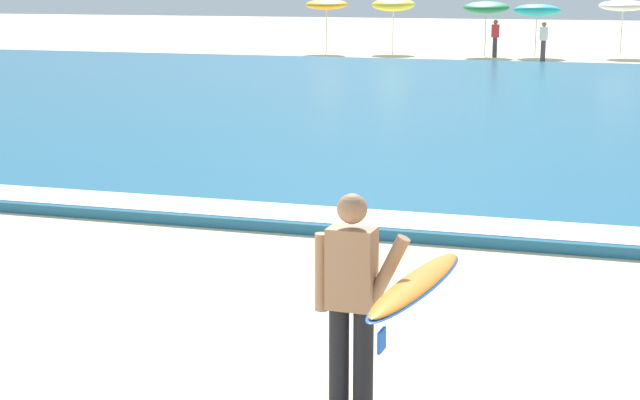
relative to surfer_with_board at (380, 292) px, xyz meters
The scene contains 11 objects.
ground_plane 2.49m from the surfer_with_board, behind, with size 160.00×160.00×0.00m, color beige.
sea 19.41m from the surfer_with_board, 96.69° to the left, with size 120.00×28.00×0.14m, color #1E6084.
surf_foam 6.33m from the surfer_with_board, 111.11° to the left, with size 120.00×0.95×0.01m, color white.
surfer_with_board is the anchor object (origin of this frame).
beach_umbrella_0 38.99m from the surfer_with_board, 107.16° to the left, with size 1.90×1.91×2.40m.
beach_umbrella_1 39.03m from the surfer_with_board, 102.77° to the left, with size 1.92×1.95×2.47m.
beach_umbrella_2 37.78m from the surfer_with_board, 96.71° to the left, with size 1.97×2.00×2.37m.
beach_umbrella_3 37.76m from the surfer_with_board, 93.48° to the left, with size 1.99×2.02×2.27m.
beach_umbrella_4 38.63m from the surfer_with_board, 88.22° to the left, with size 2.03×2.05×2.43m.
beachgoer_near_row_left 36.95m from the surfer_with_board, 96.05° to the left, with size 0.32×0.20×1.58m.
beachgoer_near_row_right 35.12m from the surfer_with_board, 92.86° to the left, with size 0.32×0.20×1.58m.
Camera 1 is at (3.86, -6.56, 3.21)m, focal length 56.79 mm.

